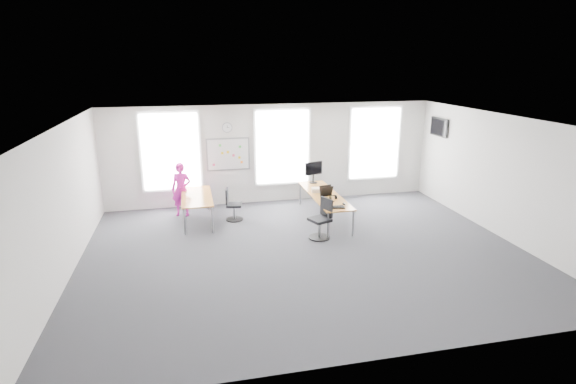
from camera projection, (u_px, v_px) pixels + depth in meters
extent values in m
plane|color=#2B2B31|center=(305.00, 252.00, 10.36)|extent=(10.00, 10.00, 0.00)
plane|color=white|center=(307.00, 121.00, 9.51)|extent=(10.00, 10.00, 0.00)
plane|color=silver|center=(273.00, 154.00, 13.68)|extent=(10.00, 0.00, 10.00)
plane|color=silver|center=(380.00, 268.00, 6.19)|extent=(10.00, 0.00, 10.00)
plane|color=silver|center=(62.00, 205.00, 8.89)|extent=(0.00, 10.00, 10.00)
plane|color=silver|center=(503.00, 177.00, 10.98)|extent=(0.00, 10.00, 10.00)
cube|color=silver|center=(171.00, 152.00, 12.96)|extent=(1.60, 0.06, 2.20)
cube|color=silver|center=(282.00, 147.00, 13.65)|extent=(1.60, 0.06, 2.20)
cube|color=silver|center=(374.00, 143.00, 14.28)|extent=(1.60, 0.06, 2.20)
cube|color=#BD7735|center=(324.00, 195.00, 12.30)|extent=(0.77, 2.90, 0.03)
cylinder|color=gray|center=(328.00, 226.00, 11.03)|extent=(0.05, 0.05, 0.68)
cylinder|color=gray|center=(353.00, 223.00, 11.17)|extent=(0.05, 0.05, 0.68)
cylinder|color=gray|center=(300.00, 194.00, 13.64)|extent=(0.05, 0.05, 0.68)
cylinder|color=gray|center=(321.00, 193.00, 13.77)|extent=(0.05, 0.05, 0.68)
cube|color=#BD7735|center=(197.00, 196.00, 12.09)|extent=(0.80, 2.01, 0.03)
cylinder|color=gray|center=(185.00, 222.00, 11.24)|extent=(0.05, 0.05, 0.70)
cylinder|color=gray|center=(212.00, 220.00, 11.38)|extent=(0.05, 0.05, 0.70)
cylinder|color=gray|center=(185.00, 200.00, 13.01)|extent=(0.05, 0.05, 0.70)
cylinder|color=gray|center=(208.00, 198.00, 13.15)|extent=(0.05, 0.05, 0.70)
cylinder|color=black|center=(319.00, 237.00, 11.15)|extent=(0.53, 0.53, 0.03)
cylinder|color=gray|center=(319.00, 229.00, 11.08)|extent=(0.06, 0.06, 0.43)
cube|color=black|center=(320.00, 220.00, 11.02)|extent=(0.59, 0.59, 0.07)
cube|color=black|center=(326.00, 207.00, 11.05)|extent=(0.21, 0.42, 0.46)
cylinder|color=black|center=(235.00, 219.00, 12.42)|extent=(0.48, 0.48, 0.03)
cylinder|color=gray|center=(234.00, 212.00, 12.36)|extent=(0.06, 0.06, 0.39)
cube|color=black|center=(234.00, 205.00, 12.30)|extent=(0.47, 0.47, 0.06)
cube|color=black|center=(227.00, 196.00, 12.22)|extent=(0.11, 0.39, 0.41)
imported|color=#CE1D9C|center=(181.00, 190.00, 12.57)|extent=(0.63, 0.49, 1.52)
cube|color=silver|center=(228.00, 154.00, 13.35)|extent=(1.20, 0.03, 0.90)
cylinder|color=gray|center=(227.00, 127.00, 13.12)|extent=(0.30, 0.04, 0.30)
cube|color=black|center=(439.00, 127.00, 13.55)|extent=(0.06, 0.90, 0.55)
cube|color=black|center=(335.00, 207.00, 11.19)|extent=(0.51, 0.26, 0.02)
ellipsoid|color=black|center=(344.00, 204.00, 11.41)|extent=(0.11, 0.14, 0.05)
cylinder|color=black|center=(333.00, 201.00, 11.69)|extent=(0.07, 0.07, 0.01)
cylinder|color=black|center=(330.00, 198.00, 11.86)|extent=(0.04, 0.10, 0.10)
cylinder|color=black|center=(336.00, 197.00, 11.89)|extent=(0.04, 0.10, 0.10)
cylinder|color=gold|center=(330.00, 198.00, 11.86)|extent=(0.01, 0.10, 0.10)
cube|color=black|center=(333.00, 195.00, 11.86)|extent=(0.17, 0.02, 0.02)
cube|color=black|center=(326.00, 190.00, 12.15)|extent=(0.37, 0.16, 0.30)
cube|color=#F64F15|center=(327.00, 192.00, 12.07)|extent=(0.35, 0.18, 0.27)
cube|color=black|center=(327.00, 191.00, 12.05)|extent=(0.37, 0.18, 0.29)
cube|color=beige|center=(318.00, 190.00, 12.52)|extent=(0.37, 0.30, 0.11)
cylinder|color=black|center=(313.00, 183.00, 13.45)|extent=(0.24, 0.24, 0.02)
cylinder|color=black|center=(313.00, 179.00, 13.41)|extent=(0.05, 0.05, 0.24)
cube|color=black|center=(314.00, 168.00, 13.30)|extent=(0.57, 0.21, 0.39)
cube|color=black|center=(314.00, 168.00, 13.28)|extent=(0.52, 0.17, 0.35)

